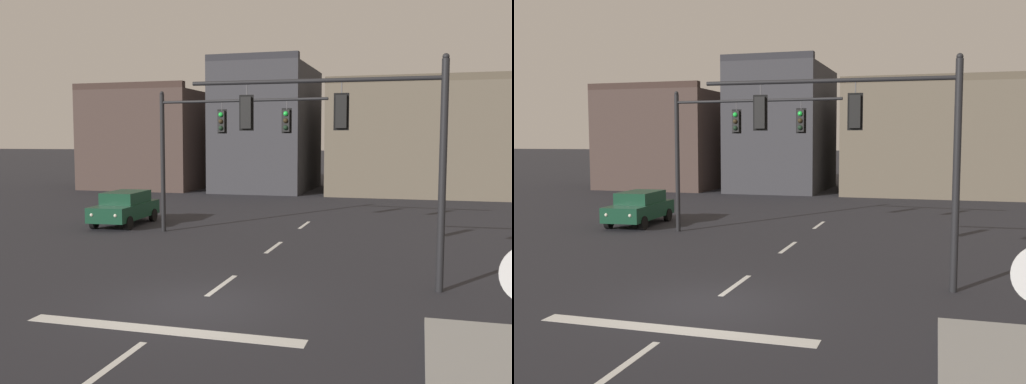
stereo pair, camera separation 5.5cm
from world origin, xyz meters
The scene contains 7 objects.
ground_plane centered at (0.00, 0.00, 0.00)m, with size 400.00×400.00×0.00m, color #232328.
stop_bar_paint centered at (0.00, -2.00, 0.00)m, with size 6.40×0.50×0.01m, color silver.
lane_centreline centered at (0.00, 2.00, 0.00)m, with size 0.16×26.40×0.01m.
signal_mast_near_side centered at (3.79, 2.92, 4.26)m, with size 7.12×0.43×6.36m.
signal_mast_far_side centered at (-3.44, 10.25, 4.26)m, with size 7.54×0.70×6.23m.
car_lot_nearside centered at (-8.34, 11.69, 0.86)m, with size 2.14×4.55×1.61m.
building_row centered at (-3.85, 33.25, 4.27)m, with size 33.16×12.52×10.39m.
Camera 2 is at (5.39, -13.13, 4.12)m, focal length 40.54 mm.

